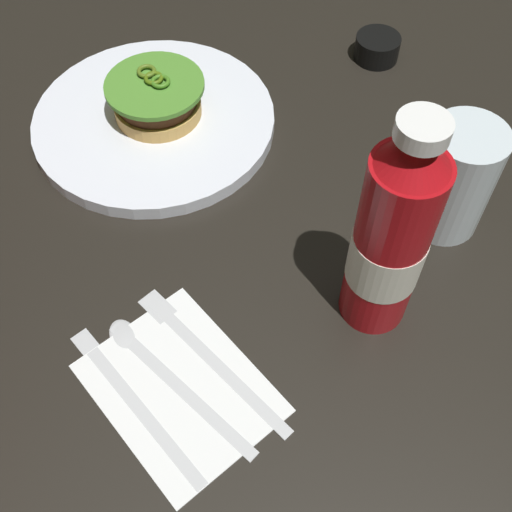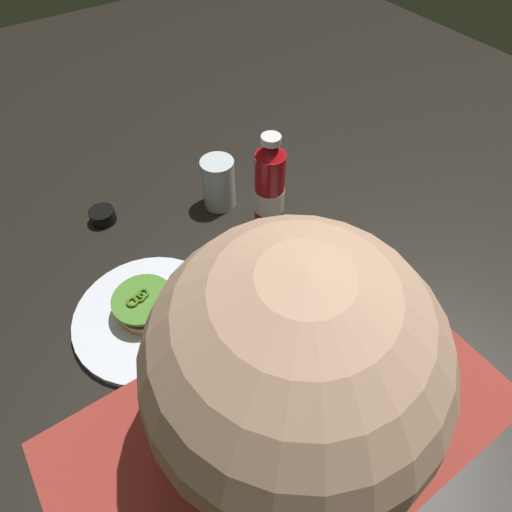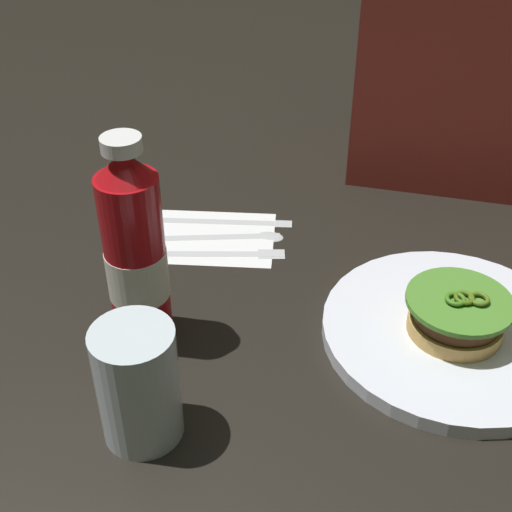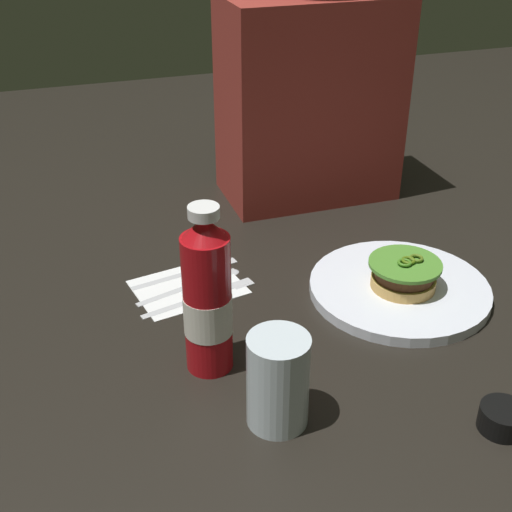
{
  "view_description": "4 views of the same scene",
  "coord_description": "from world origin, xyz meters",
  "px_view_note": "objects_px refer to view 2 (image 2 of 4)",
  "views": [
    {
      "loc": [
        -0.48,
        0.28,
        0.55
      ],
      "look_at": [
        -0.17,
        0.1,
        0.04
      ],
      "focal_mm": 44.35,
      "sensor_mm": 36.0,
      "label": 1
    },
    {
      "loc": [
        0.18,
        0.61,
        0.75
      ],
      "look_at": [
        -0.15,
        0.12,
        0.06
      ],
      "focal_mm": 30.88,
      "sensor_mm": 36.0,
      "label": 2
    },
    {
      "loc": [
        0.02,
        -0.52,
        0.53
      ],
      "look_at": [
        -0.15,
        0.12,
        0.06
      ],
      "focal_mm": 47.61,
      "sensor_mm": 36.0,
      "label": 3
    },
    {
      "loc": [
        -0.43,
        -0.72,
        0.62
      ],
      "look_at": [
        -0.14,
        0.15,
        0.09
      ],
      "focal_mm": 47.61,
      "sensor_mm": 36.0,
      "label": 4
    }
  ],
  "objects_px": {
    "condiment_cup": "(103,216)",
    "butter_knife": "(326,304)",
    "burger_sandwich": "(144,305)",
    "napkin": "(318,287)",
    "dinner_plate": "(150,317)",
    "spoon_utensil": "(311,295)",
    "diner_person": "(278,474)",
    "water_glass": "(219,183)",
    "fork_utensil": "(298,280)",
    "ketchup_bottle": "(269,190)"
  },
  "relations": [
    {
      "from": "dinner_plate",
      "to": "condiment_cup",
      "type": "height_order",
      "value": "condiment_cup"
    },
    {
      "from": "burger_sandwich",
      "to": "ketchup_bottle",
      "type": "xyz_separation_m",
      "value": [
        -0.34,
        -0.07,
        0.07
      ]
    },
    {
      "from": "condiment_cup",
      "to": "dinner_plate",
      "type": "bearing_deg",
      "value": 84.81
    },
    {
      "from": "burger_sandwich",
      "to": "ketchup_bottle",
      "type": "relative_size",
      "value": 0.47
    },
    {
      "from": "fork_utensil",
      "to": "butter_knife",
      "type": "relative_size",
      "value": 1.03
    },
    {
      "from": "ketchup_bottle",
      "to": "water_glass",
      "type": "bearing_deg",
      "value": -68.3
    },
    {
      "from": "burger_sandwich",
      "to": "napkin",
      "type": "relative_size",
      "value": 0.68
    },
    {
      "from": "burger_sandwich",
      "to": "spoon_utensil",
      "type": "height_order",
      "value": "burger_sandwich"
    },
    {
      "from": "spoon_utensil",
      "to": "ketchup_bottle",
      "type": "bearing_deg",
      "value": -101.95
    },
    {
      "from": "dinner_plate",
      "to": "spoon_utensil",
      "type": "bearing_deg",
      "value": 155.57
    },
    {
      "from": "napkin",
      "to": "butter_knife",
      "type": "height_order",
      "value": "butter_knife"
    },
    {
      "from": "dinner_plate",
      "to": "diner_person",
      "type": "bearing_deg",
      "value": 89.4
    },
    {
      "from": "burger_sandwich",
      "to": "spoon_utensil",
      "type": "bearing_deg",
      "value": 154.42
    },
    {
      "from": "water_glass",
      "to": "diner_person",
      "type": "xyz_separation_m",
      "value": [
        0.3,
        0.63,
        0.2
      ]
    },
    {
      "from": "fork_utensil",
      "to": "spoon_utensil",
      "type": "distance_m",
      "value": 0.04
    },
    {
      "from": "ketchup_bottle",
      "to": "condiment_cup",
      "type": "xyz_separation_m",
      "value": [
        0.32,
        -0.24,
        -0.1
      ]
    },
    {
      "from": "burger_sandwich",
      "to": "diner_person",
      "type": "height_order",
      "value": "diner_person"
    },
    {
      "from": "burger_sandwich",
      "to": "water_glass",
      "type": "height_order",
      "value": "water_glass"
    },
    {
      "from": "napkin",
      "to": "butter_knife",
      "type": "xyz_separation_m",
      "value": [
        0.02,
        0.04,
        0.0
      ]
    },
    {
      "from": "burger_sandwich",
      "to": "diner_person",
      "type": "xyz_separation_m",
      "value": [
        0.0,
        0.43,
        0.22
      ]
    },
    {
      "from": "ketchup_bottle",
      "to": "spoon_utensil",
      "type": "height_order",
      "value": "ketchup_bottle"
    },
    {
      "from": "spoon_utensil",
      "to": "water_glass",
      "type": "bearing_deg",
      "value": -88.76
    },
    {
      "from": "dinner_plate",
      "to": "ketchup_bottle",
      "type": "distance_m",
      "value": 0.37
    },
    {
      "from": "water_glass",
      "to": "butter_knife",
      "type": "bearing_deg",
      "value": 92.74
    },
    {
      "from": "butter_knife",
      "to": "diner_person",
      "type": "height_order",
      "value": "diner_person"
    },
    {
      "from": "fork_utensil",
      "to": "diner_person",
      "type": "distance_m",
      "value": 0.52
    },
    {
      "from": "fork_utensil",
      "to": "butter_knife",
      "type": "xyz_separation_m",
      "value": [
        -0.01,
        0.08,
        0.0
      ]
    },
    {
      "from": "spoon_utensil",
      "to": "diner_person",
      "type": "height_order",
      "value": "diner_person"
    },
    {
      "from": "burger_sandwich",
      "to": "water_glass",
      "type": "distance_m",
      "value": 0.36
    },
    {
      "from": "condiment_cup",
      "to": "spoon_utensil",
      "type": "relative_size",
      "value": 0.32
    },
    {
      "from": "burger_sandwich",
      "to": "water_glass",
      "type": "xyz_separation_m",
      "value": [
        -0.29,
        -0.2,
        0.02
      ]
    },
    {
      "from": "burger_sandwich",
      "to": "water_glass",
      "type": "bearing_deg",
      "value": -144.95
    },
    {
      "from": "condiment_cup",
      "to": "butter_knife",
      "type": "distance_m",
      "value": 0.56
    },
    {
      "from": "butter_knife",
      "to": "diner_person",
      "type": "distance_m",
      "value": 0.47
    },
    {
      "from": "dinner_plate",
      "to": "diner_person",
      "type": "relative_size",
      "value": 0.5
    },
    {
      "from": "burger_sandwich",
      "to": "dinner_plate",
      "type": "bearing_deg",
      "value": 96.81
    },
    {
      "from": "ketchup_bottle",
      "to": "spoon_utensil",
      "type": "xyz_separation_m",
      "value": [
        0.05,
        0.22,
        -0.11
      ]
    },
    {
      "from": "napkin",
      "to": "butter_knife",
      "type": "bearing_deg",
      "value": 68.41
    },
    {
      "from": "spoon_utensil",
      "to": "butter_knife",
      "type": "relative_size",
      "value": 0.97
    },
    {
      "from": "butter_knife",
      "to": "water_glass",
      "type": "bearing_deg",
      "value": -87.26
    },
    {
      "from": "dinner_plate",
      "to": "ketchup_bottle",
      "type": "relative_size",
      "value": 1.19
    },
    {
      "from": "condiment_cup",
      "to": "spoon_utensil",
      "type": "xyz_separation_m",
      "value": [
        -0.27,
        0.45,
        -0.01
      ]
    },
    {
      "from": "water_glass",
      "to": "fork_utensil",
      "type": "relative_size",
      "value": 0.63
    },
    {
      "from": "spoon_utensil",
      "to": "butter_knife",
      "type": "bearing_deg",
      "value": 106.85
    },
    {
      "from": "burger_sandwich",
      "to": "napkin",
      "type": "distance_m",
      "value": 0.36
    },
    {
      "from": "napkin",
      "to": "water_glass",
      "type": "bearing_deg",
      "value": -83.95
    },
    {
      "from": "napkin",
      "to": "fork_utensil",
      "type": "distance_m",
      "value": 0.04
    },
    {
      "from": "dinner_plate",
      "to": "napkin",
      "type": "bearing_deg",
      "value": 158.79
    },
    {
      "from": "ketchup_bottle",
      "to": "water_glass",
      "type": "distance_m",
      "value": 0.15
    },
    {
      "from": "butter_knife",
      "to": "diner_person",
      "type": "xyz_separation_m",
      "value": [
        0.31,
        0.25,
        0.25
      ]
    }
  ]
}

